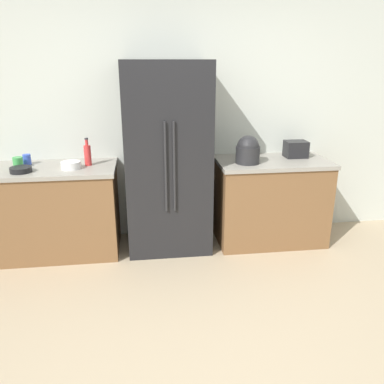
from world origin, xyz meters
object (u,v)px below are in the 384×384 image
bowl_c (21,170)px  bowl_b (71,165)px  cup_a (18,162)px  toaster (296,149)px  rice_cooker (248,151)px  bottle_a (88,154)px  refrigerator (168,159)px  cup_b (27,159)px

bowl_c → bowl_b: bearing=9.1°
cup_a → bowl_b: 0.52m
toaster → rice_cooker: bearing=-162.5°
bottle_a → cup_a: (-0.66, -0.00, -0.06)m
rice_cooker → bottle_a: (-1.57, 0.12, -0.02)m
toaster → bowl_b: toaster is taller
refrigerator → toaster: size_ratio=8.27×
rice_cooker → toaster: bearing=17.5°
bottle_a → refrigerator: bearing=-2.5°
refrigerator → cup_a: (-1.44, 0.03, 0.01)m
cup_a → bottle_a: bearing=0.3°
toaster → bowl_c: bearing=-175.0°
bottle_a → rice_cooker: bearing=-4.5°
refrigerator → toaster: (1.37, 0.09, 0.04)m
bottle_a → cup_b: 0.62m
toaster → cup_b: bearing=178.9°
bowl_b → bowl_c: size_ratio=0.95×
rice_cooker → cup_a: (-2.23, 0.12, -0.08)m
toaster → bowl_c: (-2.73, -0.24, -0.06)m
toaster → bowl_b: size_ratio=1.24×
toaster → bottle_a: size_ratio=0.84×
bowl_c → refrigerator: bearing=6.2°
toaster → rice_cooker: (-0.57, -0.18, 0.04)m
bottle_a → toaster: bearing=1.5°
rice_cooker → bowl_c: size_ratio=1.43×
rice_cooker → bottle_a: 1.58m
refrigerator → bowl_c: bearing=-173.8°
toaster → bottle_a: 2.15m
toaster → cup_b: toaster is taller
refrigerator → cup_b: bearing=174.1°
refrigerator → bowl_b: bearing=-175.3°
toaster → bowl_b: 2.30m
rice_cooker → bowl_b: rice_cooker is taller
toaster → bowl_c: 2.74m
refrigerator → bowl_c: (-1.37, -0.15, -0.02)m
rice_cooker → bowl_c: 2.16m
cup_b → cup_a: bearing=-115.1°
toaster → bottle_a: bottle_a is taller
bowl_b → toaster: bearing=4.2°
refrigerator → cup_b: refrigerator is taller
bowl_b → bottle_a: bearing=36.6°
cup_a → bowl_c: cup_a is taller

